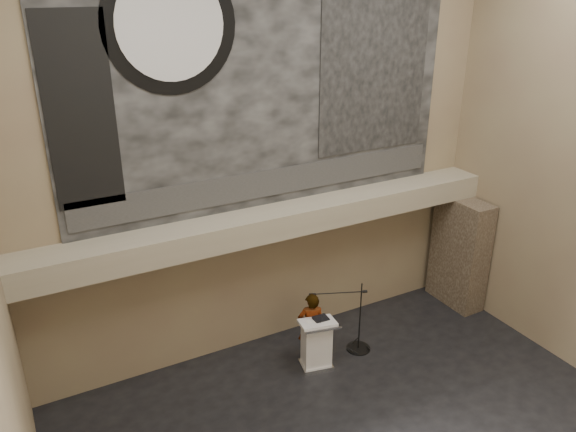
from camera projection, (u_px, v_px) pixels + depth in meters
wall_back at (269, 153)px, 10.99m from camera, size 10.00×0.02×8.50m
soffit at (279, 221)px, 11.17m from camera, size 10.00×0.80×0.50m
sprinkler_left at (204, 251)px, 10.55m from camera, size 0.04×0.04×0.06m
sprinkler_right at (358, 217)px, 12.07m from camera, size 0.04×0.04×0.06m
banner at (268, 78)px, 10.40m from camera, size 8.00×0.05×5.00m
banner_text_strip at (271, 183)px, 11.17m from camera, size 7.76×0.02×0.55m
banner_clock_rim at (170, 25)px, 9.20m from camera, size 2.30×0.02×2.30m
banner_clock_face at (171, 25)px, 9.18m from camera, size 1.84×0.02×1.84m
banner_building_print at (375, 64)px, 11.38m from camera, size 2.60×0.02×3.60m
banner_brick_print at (80, 113)px, 9.01m from camera, size 1.10×0.02×3.20m
stone_pier at (459, 252)px, 13.46m from camera, size 0.60×1.40×2.70m
lectern at (316, 344)px, 11.40m from camera, size 0.80×0.64×1.13m
binder at (321, 318)px, 11.24m from camera, size 0.31×0.25×0.04m
papers at (312, 324)px, 11.08m from camera, size 0.24×0.29×0.00m
speaker_person at (311, 327)px, 11.58m from camera, size 0.65×0.54×1.54m
mic_stand at (357, 340)px, 12.07m from camera, size 1.27×0.68×1.62m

